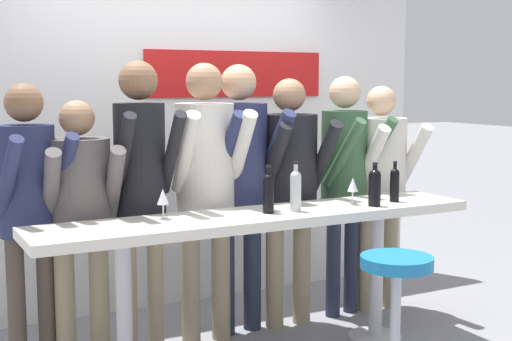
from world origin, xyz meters
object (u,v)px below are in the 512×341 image
object	(u,v)px
person_center	(206,171)
person_right	(290,175)
wine_glass_0	(163,198)
wine_bottle_1	(296,189)
wine_bottle_0	(268,191)
person_rightmost	(381,173)
person_far_right	(345,167)
person_center_right	(240,169)
tasting_table	(262,236)
wine_bottle_2	(395,183)
wine_bottle_3	(375,186)
person_center_left	(141,171)
bar_stool	(396,298)
person_left	(80,204)
person_far_left	(28,194)
wine_glass_1	(353,185)

from	to	relation	value
person_center	person_right	xyz separation A→B (m)	(0.65, 0.01, -0.07)
person_center	wine_glass_0	xyz separation A→B (m)	(-0.45, -0.40, -0.08)
wine_bottle_1	wine_bottle_0	bearing A→B (deg)	170.89
person_rightmost	person_far_right	bearing A→B (deg)	-179.24
person_center_right	person_right	distance (m)	0.38
tasting_table	wine_bottle_2	distance (m)	1.01
wine_bottle_3	person_center_left	bearing A→B (deg)	155.78
bar_stool	person_left	bearing A→B (deg)	143.56
person_center_left	person_center_right	world-z (taller)	person_center_left
person_far_left	person_center_left	size ratio (longest dim) A/B	0.93
wine_glass_0	person_right	bearing A→B (deg)	20.88
person_center_left	person_right	bearing A→B (deg)	3.81
wine_bottle_2	wine_glass_1	xyz separation A→B (m)	(-0.31, 0.03, 0.00)
wine_glass_1	person_left	bearing A→B (deg)	162.59
wine_bottle_3	wine_glass_0	xyz separation A→B (m)	(-1.35, 0.22, -0.01)
person_rightmost	wine_bottle_0	distance (m)	1.37
person_far_left	person_left	world-z (taller)	person_far_left
bar_stool	person_right	world-z (taller)	person_right
bar_stool	person_center_left	xyz separation A→B (m)	(-1.13, 1.10, 0.68)
tasting_table	person_rightmost	bearing A→B (deg)	21.80
bar_stool	wine_bottle_3	distance (m)	0.79
wine_bottle_1	wine_bottle_2	xyz separation A→B (m)	(0.76, -0.00, -0.02)
tasting_table	bar_stool	xyz separation A→B (m)	(0.53, -0.62, -0.30)
wine_bottle_0	person_right	bearing A→B (deg)	48.94
tasting_table	wine_bottle_0	world-z (taller)	wine_bottle_0
person_rightmost	wine_bottle_3	xyz separation A→B (m)	(-0.55, -0.64, 0.03)
wine_bottle_1	wine_glass_1	distance (m)	0.45
bar_stool	wine_glass_1	size ratio (longest dim) A/B	4.22
wine_glass_1	person_rightmost	bearing A→B (deg)	39.91
person_rightmost	person_center	bearing A→B (deg)	-176.33
wine_bottle_2	wine_bottle_3	world-z (taller)	wine_bottle_3
wine_bottle_1	tasting_table	bearing A→B (deg)	166.38
bar_stool	person_center	bearing A→B (deg)	121.42
person_right	wine_bottle_2	world-z (taller)	person_right
tasting_table	wine_bottle_3	size ratio (longest dim) A/B	10.03
tasting_table	person_far_right	size ratio (longest dim) A/B	1.59
wine_bottle_0	person_far_left	bearing A→B (deg)	156.46
tasting_table	bar_stool	world-z (taller)	tasting_table
person_center_left	person_center	distance (m)	0.45
tasting_table	person_center_right	size ratio (longest dim) A/B	1.52
person_center_left	person_rightmost	size ratio (longest dim) A/B	1.09
person_far_left	wine_bottle_2	world-z (taller)	person_far_left
person_center_right	wine_glass_1	size ratio (longest dim) A/B	10.43
wine_bottle_0	bar_stool	bearing A→B (deg)	-49.98
person_left	wine_bottle_3	distance (m)	1.84
tasting_table	wine_bottle_0	bearing A→B (deg)	-35.16
person_left	person_far_right	xyz separation A→B (m)	(1.95, 0.03, 0.11)
person_center_right	wine_bottle_1	xyz separation A→B (m)	(0.08, -0.60, -0.06)
person_far_left	wine_glass_1	world-z (taller)	person_far_left
person_far_left	person_rightmost	distance (m)	2.56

